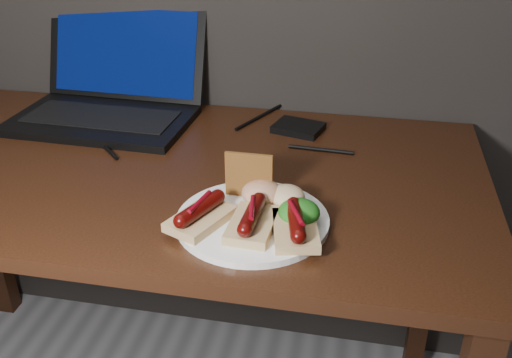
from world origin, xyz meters
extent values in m
cube|color=#381D0E|center=(0.00, 1.38, 0.73)|extent=(1.40, 0.70, 0.03)
cube|color=#381D0E|center=(0.65, 1.68, 0.36)|extent=(0.05, 0.05, 0.72)
cube|color=black|center=(-0.16, 1.56, 0.76)|extent=(0.42, 0.26, 0.02)
cube|color=black|center=(-0.16, 1.56, 0.77)|extent=(0.36, 0.15, 0.00)
cube|color=black|center=(-0.16, 1.72, 0.88)|extent=(0.42, 0.10, 0.23)
cube|color=#081353|center=(-0.16, 1.72, 0.88)|extent=(0.37, 0.09, 0.20)
cube|color=black|center=(0.30, 1.61, 0.76)|extent=(0.13, 0.11, 0.02)
cylinder|color=black|center=(-0.11, 1.45, 0.75)|extent=(0.13, 0.13, 0.01)
cylinder|color=black|center=(0.20, 1.68, 0.75)|extent=(0.10, 0.20, 0.01)
cylinder|color=black|center=(0.36, 1.51, 0.75)|extent=(0.14, 0.02, 0.01)
cylinder|color=white|center=(0.27, 1.20, 0.76)|extent=(0.29, 0.29, 0.01)
cube|color=#E3C485|center=(0.19, 1.17, 0.77)|extent=(0.11, 0.13, 0.02)
cylinder|color=#520505|center=(0.19, 1.17, 0.79)|extent=(0.06, 0.10, 0.02)
sphere|color=#520505|center=(0.17, 1.12, 0.79)|extent=(0.03, 0.02, 0.02)
sphere|color=#520505|center=(0.21, 1.21, 0.79)|extent=(0.03, 0.02, 0.02)
cylinder|color=#68040F|center=(0.19, 1.17, 0.80)|extent=(0.02, 0.07, 0.01)
cube|color=#E3C485|center=(0.28, 1.17, 0.77)|extent=(0.07, 0.12, 0.02)
cylinder|color=#520505|center=(0.28, 1.17, 0.79)|extent=(0.03, 0.10, 0.02)
sphere|color=#520505|center=(0.28, 1.12, 0.79)|extent=(0.03, 0.02, 0.02)
sphere|color=#520505|center=(0.28, 1.21, 0.79)|extent=(0.03, 0.02, 0.02)
cylinder|color=#68040F|center=(0.28, 1.17, 0.80)|extent=(0.02, 0.07, 0.01)
cube|color=#E3C485|center=(0.35, 1.16, 0.77)|extent=(0.09, 0.13, 0.02)
cylinder|color=#520505|center=(0.35, 1.16, 0.79)|extent=(0.04, 0.10, 0.02)
sphere|color=#520505|center=(0.36, 1.12, 0.79)|extent=(0.03, 0.02, 0.02)
sphere|color=#520505|center=(0.34, 1.21, 0.79)|extent=(0.03, 0.02, 0.02)
cylinder|color=#68040F|center=(0.35, 1.16, 0.80)|extent=(0.04, 0.07, 0.01)
cube|color=brown|center=(0.25, 1.27, 0.80)|extent=(0.08, 0.01, 0.08)
ellipsoid|color=#115812|center=(0.35, 1.20, 0.78)|extent=(0.07, 0.07, 0.04)
ellipsoid|color=#9E1C0F|center=(0.28, 1.25, 0.78)|extent=(0.07, 0.07, 0.04)
ellipsoid|color=beige|center=(0.32, 1.25, 0.78)|extent=(0.06, 0.06, 0.04)
camera|label=1|loc=(0.44, 0.40, 1.28)|focal=40.00mm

